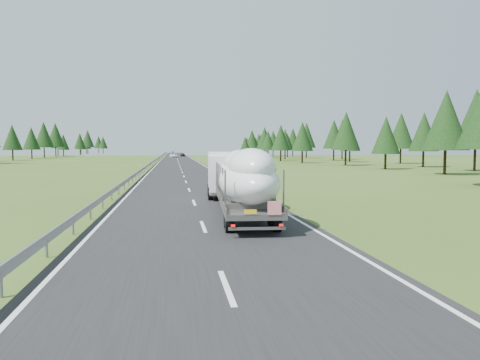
{
  "coord_description": "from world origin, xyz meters",
  "views": [
    {
      "loc": [
        -1.3,
        -11.37,
        3.5
      ],
      "look_at": [
        2.24,
        13.19,
        1.76
      ],
      "focal_mm": 35.0,
      "sensor_mm": 36.0,
      "label": 1
    }
  ],
  "objects": [
    {
      "name": "tree_line_left",
      "position": [
        -44.58,
        123.65,
        6.94
      ],
      "size": [
        14.11,
        312.11,
        12.6
      ],
      "color": "black",
      "rests_on": "ground"
    },
    {
      "name": "boat_truck",
      "position": [
        2.24,
        13.77,
        1.91
      ],
      "size": [
        3.14,
        17.17,
        3.47
      ],
      "color": "white",
      "rests_on": "ground"
    },
    {
      "name": "highway_sign",
      "position": [
        7.2,
        80.0,
        1.81
      ],
      "size": [
        0.08,
        0.9,
        2.6
      ],
      "color": "slate",
      "rests_on": "ground"
    },
    {
      "name": "distant_car_blue",
      "position": [
        -1.58,
        237.27,
        0.71
      ],
      "size": [
        1.83,
        4.4,
        1.42
      ],
      "primitive_type": "imported",
      "rotation": [
        0.0,
        0.0,
        -0.08
      ],
      "color": "navy",
      "rests_on": "ground"
    },
    {
      "name": "guardrail",
      "position": [
        -5.3,
        99.94,
        0.6
      ],
      "size": [
        0.1,
        400.0,
        0.76
      ],
      "color": "slate",
      "rests_on": "ground"
    },
    {
      "name": "ground",
      "position": [
        0.0,
        0.0,
        0.0
      ],
      "size": [
        400.0,
        400.0,
        0.0
      ],
      "primitive_type": "plane",
      "color": "#364D19",
      "rests_on": "ground"
    },
    {
      "name": "distant_van",
      "position": [
        -1.07,
        151.5,
        0.71
      ],
      "size": [
        2.57,
        5.18,
        1.41
      ],
      "primitive_type": "imported",
      "rotation": [
        0.0,
        0.0,
        0.05
      ],
      "color": "white",
      "rests_on": "ground"
    },
    {
      "name": "distant_car_dark",
      "position": [
        2.48,
        169.9,
        0.68
      ],
      "size": [
        1.97,
        4.11,
        1.35
      ],
      "primitive_type": "imported",
      "rotation": [
        0.0,
        0.0,
        0.09
      ],
      "color": "black",
      "rests_on": "ground"
    },
    {
      "name": "tree_line_right",
      "position": [
        40.53,
        99.11,
        6.91
      ],
      "size": [
        28.58,
        311.78,
        12.32
      ],
      "color": "black",
      "rests_on": "ground"
    },
    {
      "name": "road_surface",
      "position": [
        0.0,
        100.0,
        0.01
      ],
      "size": [
        10.0,
        400.0,
        0.02
      ],
      "primitive_type": "cube",
      "color": "black",
      "rests_on": "ground"
    },
    {
      "name": "marker_posts",
      "position": [
        6.5,
        155.0,
        0.54
      ],
      "size": [
        0.13,
        350.08,
        1.0
      ],
      "color": "silver",
      "rests_on": "ground"
    }
  ]
}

